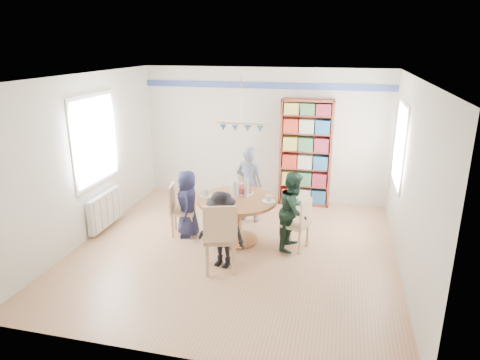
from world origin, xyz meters
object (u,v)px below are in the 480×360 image
(chair_far, at_px, (249,191))
(chair_near, at_px, (220,235))
(chair_right, at_px, (300,222))
(person_far, at_px, (249,184))
(bookshelf, at_px, (306,154))
(radiator, at_px, (105,210))
(chair_left, at_px, (178,207))
(person_left, at_px, (187,203))
(person_near, at_px, (222,230))
(person_right, at_px, (294,211))
(dining_table, at_px, (237,210))

(chair_far, distance_m, chair_near, 2.11)
(chair_right, xyz_separation_m, person_far, (-1.02, 0.95, 0.24))
(chair_right, relative_size, chair_far, 0.92)
(bookshelf, bearing_deg, radiator, -148.20)
(radiator, xyz_separation_m, chair_left, (1.35, 0.07, 0.14))
(chair_far, distance_m, person_left, 1.33)
(person_near, xyz_separation_m, bookshelf, (0.92, 2.87, 0.47))
(chair_far, height_order, chair_near, chair_near)
(radiator, distance_m, person_near, 2.52)
(chair_near, distance_m, person_right, 1.37)
(bookshelf, bearing_deg, person_near, -107.86)
(chair_left, distance_m, person_left, 0.19)
(dining_table, xyz_separation_m, chair_far, (-0.04, 1.07, -0.05))
(radiator, relative_size, person_near, 0.86)
(chair_far, xyz_separation_m, person_near, (0.02, -1.94, 0.07))
(person_left, relative_size, bookshelf, 0.54)
(chair_near, distance_m, bookshelf, 3.20)
(dining_table, bearing_deg, person_right, -0.73)
(person_left, height_order, person_far, person_far)
(chair_far, bearing_deg, radiator, -154.69)
(person_near, bearing_deg, person_right, 56.18)
(person_right, bearing_deg, radiator, 99.33)
(person_right, bearing_deg, person_near, 141.07)
(radiator, height_order, person_far, person_far)
(chair_near, height_order, person_far, person_far)
(person_far, bearing_deg, chair_far, -67.47)
(chair_near, xyz_separation_m, bookshelf, (0.90, 3.04, 0.46))
(person_near, bearing_deg, dining_table, 103.27)
(person_right, height_order, person_near, person_right)
(chair_right, height_order, chair_far, chair_far)
(radiator, relative_size, dining_table, 0.77)
(radiator, bearing_deg, chair_left, 2.90)
(dining_table, bearing_deg, bookshelf, 65.54)
(chair_left, xyz_separation_m, person_left, (0.16, 0.00, 0.09))
(person_right, xyz_separation_m, person_near, (-0.94, -0.85, -0.05))
(person_left, xyz_separation_m, person_right, (1.79, -0.05, 0.06))
(dining_table, relative_size, person_near, 1.12)
(chair_right, bearing_deg, bookshelf, 93.28)
(dining_table, bearing_deg, person_left, 177.63)
(radiator, distance_m, chair_right, 3.41)
(radiator, distance_m, bookshelf, 3.94)
(chair_far, bearing_deg, chair_left, -133.72)
(chair_right, height_order, bookshelf, bookshelf)
(radiator, xyz_separation_m, person_left, (1.51, 0.07, 0.23))
(dining_table, bearing_deg, person_far, 89.30)
(person_right, bearing_deg, chair_far, 50.52)
(person_far, bearing_deg, bookshelf, -121.57)
(dining_table, distance_m, chair_right, 1.04)
(dining_table, bearing_deg, chair_left, 178.19)
(radiator, distance_m, person_right, 3.32)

